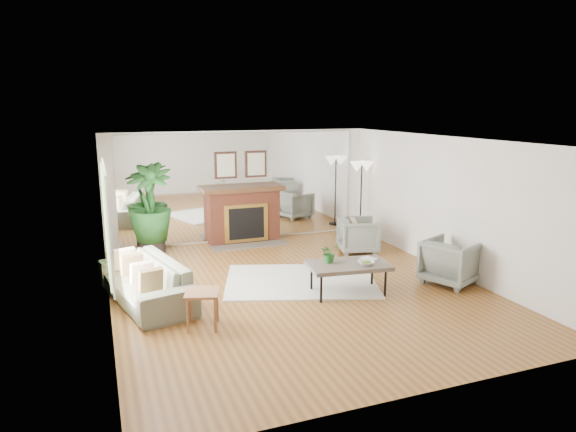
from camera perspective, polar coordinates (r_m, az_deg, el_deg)
name	(u,v)px	position (r m, az deg, el deg)	size (l,w,h in m)	color
ground	(297,289)	(8.79, 1.01, -8.07)	(7.00, 7.00, 0.00)	brown
wall_left	(105,232)	(7.87, -19.65, -1.70)	(0.02, 7.00, 2.50)	white
wall_right	(448,205)	(9.92, 17.31, 1.21)	(0.02, 7.00, 2.50)	white
wall_back	(241,186)	(11.70, -5.28, 3.30)	(6.00, 0.02, 2.50)	white
mirror_panel	(241,186)	(11.68, -5.26, 3.29)	(5.40, 0.04, 2.40)	silver
window_panel	(106,220)	(8.24, -19.55, -0.38)	(0.04, 2.40, 1.50)	#B2E09E
fireplace	(244,214)	(11.59, -4.92, 0.26)	(1.85, 0.83, 2.05)	brown
area_rug	(301,281)	(9.12, 1.40, -7.21)	(2.60, 1.86, 0.03)	white
coffee_table	(348,266)	(8.47, 6.70, -5.53)	(1.38, 0.91, 0.52)	#5A4F47
sofa	(145,281)	(8.46, -15.58, -6.96)	(2.28, 0.89, 0.67)	#6E705A
armchair_back	(358,235)	(10.92, 7.84, -2.14)	(0.78, 0.80, 0.73)	gray
armchair_front	(451,262)	(9.37, 17.62, -4.86)	(0.84, 0.86, 0.78)	gray
side_table	(202,297)	(7.28, -9.50, -8.91)	(0.58, 0.58, 0.53)	brown
potted_ficus	(150,206)	(11.00, -15.07, 1.03)	(1.16, 1.16, 1.87)	black
floor_lamp	(362,173)	(12.01, 8.19, 4.78)	(0.58, 0.32, 1.79)	black
tabletop_plant	(329,253)	(8.43, 4.61, -4.08)	(0.30, 0.26, 0.33)	#286123
fruit_bowl	(366,263)	(8.41, 8.66, -5.18)	(0.26, 0.26, 0.07)	brown
book	(366,260)	(8.66, 8.61, -4.83)	(0.19, 0.26, 0.02)	brown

